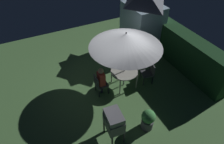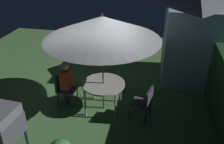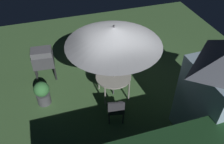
# 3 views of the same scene
# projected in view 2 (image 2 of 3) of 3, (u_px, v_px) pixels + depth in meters

# --- Properties ---
(ground_plane) EXTENTS (11.00, 11.00, 0.00)m
(ground_plane) POSITION_uv_depth(u_px,v_px,m) (94.00, 100.00, 6.81)
(ground_plane) COLOR #47703D
(garden_shed) EXTENTS (1.99, 1.66, 3.04)m
(garden_shed) POSITION_uv_depth(u_px,v_px,m) (191.00, 32.00, 7.27)
(garden_shed) COLOR #9EBCD1
(garden_shed) RESTS_ON ground
(patio_table) EXTENTS (1.10, 1.10, 0.78)m
(patio_table) POSITION_uv_depth(u_px,v_px,m) (103.00, 85.00, 6.15)
(patio_table) COLOR #B2ADA3
(patio_table) RESTS_ON ground
(patio_umbrella) EXTENTS (2.73, 2.73, 2.56)m
(patio_umbrella) POSITION_uv_depth(u_px,v_px,m) (102.00, 28.00, 5.42)
(patio_umbrella) COLOR #4C4C51
(patio_umbrella) RESTS_ON ground
(bbq_grill) EXTENTS (0.74, 0.55, 1.20)m
(bbq_grill) POSITION_uv_depth(u_px,v_px,m) (4.00, 126.00, 4.60)
(bbq_grill) COLOR #47474C
(bbq_grill) RESTS_ON ground
(chair_near_shed) EXTENTS (0.47, 0.48, 0.90)m
(chair_near_shed) POSITION_uv_depth(u_px,v_px,m) (64.00, 87.00, 6.45)
(chair_near_shed) COLOR #38383D
(chair_near_shed) RESTS_ON ground
(chair_far_side) EXTENTS (0.56, 0.56, 0.90)m
(chair_far_side) POSITION_uv_depth(u_px,v_px,m) (144.00, 102.00, 5.83)
(chair_far_side) COLOR #38383D
(chair_far_side) RESTS_ON ground
(person_in_red) EXTENTS (0.35, 0.25, 1.26)m
(person_in_red) POSITION_uv_depth(u_px,v_px,m) (66.00, 79.00, 6.31)
(person_in_red) COLOR #CC3D33
(person_in_red) RESTS_ON ground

